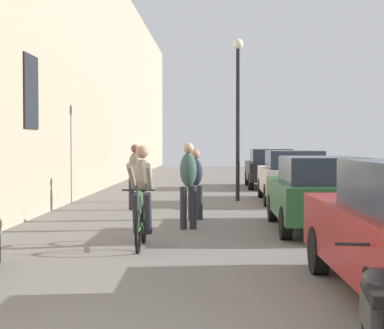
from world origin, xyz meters
The scene contains 10 objects.
building_facade_left centered at (-3.45, 14.00, 4.47)m, with size 0.54×68.00×8.94m.
cyclist_on_bicycle centered at (-0.21, 7.11, 0.81)m, with size 0.52×1.76×1.74m.
pedestrian_near centered at (0.49, 9.28, 1.00)m, with size 0.38×0.30×1.76m.
pedestrian_mid centered at (0.59, 10.94, 0.90)m, with size 0.38×0.30×1.61m.
pedestrian_far centered at (-1.06, 13.02, 0.97)m, with size 0.35×0.25×1.72m.
street_lamp centered at (1.73, 15.72, 3.11)m, with size 0.32×0.32×4.90m.
parked_car_second centered at (3.11, 9.18, 0.77)m, with size 1.79×4.19×1.49m.
parked_car_third centered at (3.33, 15.40, 0.80)m, with size 1.87×4.34×1.54m.
parked_car_fourth centered at (3.20, 21.52, 0.79)m, with size 1.84×4.30×1.53m.
parked_motorcycle centered at (2.34, 1.39, 0.40)m, with size 0.62×2.14×0.92m.
Camera 1 is at (1.03, -3.68, 1.75)m, focal length 59.91 mm.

